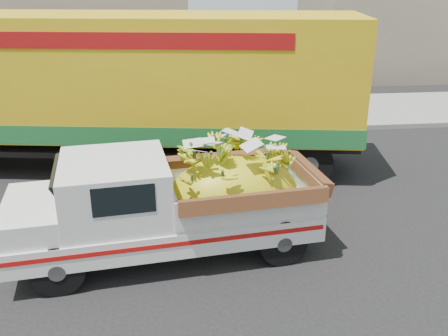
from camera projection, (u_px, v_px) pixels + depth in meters
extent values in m
plane|color=black|center=(166.00, 248.00, 9.14)|extent=(100.00, 100.00, 0.00)
cube|color=gray|center=(166.00, 133.00, 15.34)|extent=(60.00, 0.25, 0.15)
cube|color=gray|center=(166.00, 115.00, 17.28)|extent=(60.00, 4.00, 0.14)
cylinder|color=black|center=(57.00, 269.00, 7.73)|extent=(0.87, 0.35, 0.85)
cylinder|color=black|center=(63.00, 221.00, 9.20)|extent=(0.87, 0.35, 0.85)
cylinder|color=black|center=(282.00, 241.00, 8.53)|extent=(0.87, 0.35, 0.85)
cylinder|color=black|center=(255.00, 201.00, 10.00)|extent=(0.87, 0.35, 0.85)
cube|color=silver|center=(165.00, 222.00, 8.78)|extent=(5.45, 2.54, 0.44)
cube|color=#A50F0C|center=(173.00, 245.00, 7.89)|extent=(5.11, 0.65, 0.08)
cube|color=silver|center=(10.00, 245.00, 8.27)|extent=(0.34, 1.86, 0.16)
cube|color=silver|center=(33.00, 213.00, 8.16)|extent=(1.17, 1.89, 0.40)
cube|color=silver|center=(115.00, 189.00, 8.34)|extent=(1.95, 2.03, 1.01)
cube|color=black|center=(124.00, 201.00, 7.47)|extent=(0.95, 0.13, 0.47)
cube|color=silver|center=(239.00, 188.00, 8.89)|extent=(2.79, 2.21, 0.57)
ellipsoid|color=yellow|center=(233.00, 195.00, 8.91)|extent=(2.50, 1.80, 1.43)
cylinder|color=black|center=(309.00, 163.00, 11.65)|extent=(1.14, 0.49, 1.10)
cylinder|color=black|center=(301.00, 136.00, 13.51)|extent=(1.14, 0.49, 1.10)
cylinder|color=black|center=(258.00, 162.00, 11.71)|extent=(1.14, 0.49, 1.10)
cylinder|color=black|center=(257.00, 136.00, 13.56)|extent=(1.14, 0.49, 1.10)
cube|color=black|center=(120.00, 137.00, 12.70)|extent=(12.01, 2.86, 0.36)
cube|color=gold|center=(115.00, 75.00, 12.11)|extent=(12.01, 4.30, 2.84)
cube|color=#1B612B|center=(119.00, 121.00, 12.54)|extent=(12.07, 4.33, 0.45)
cube|color=maroon|center=(96.00, 41.00, 10.58)|extent=(8.30, 1.33, 0.35)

